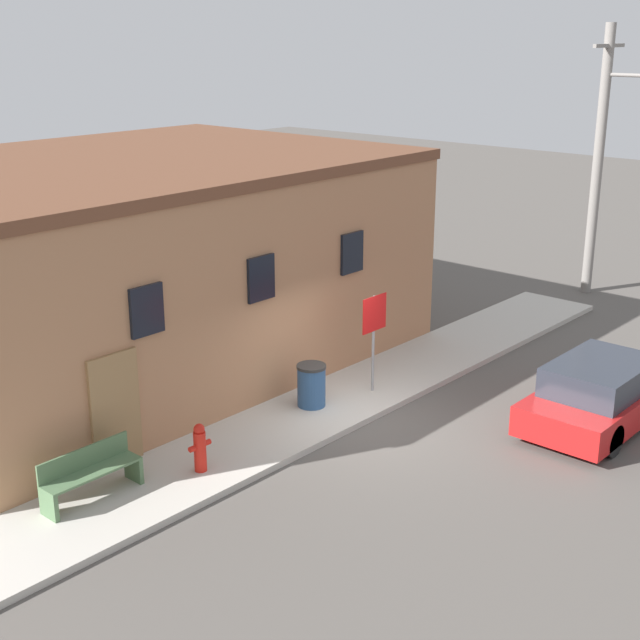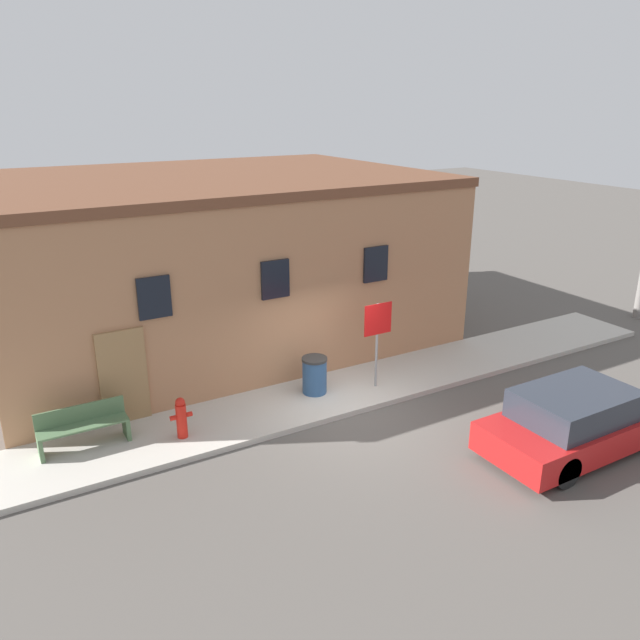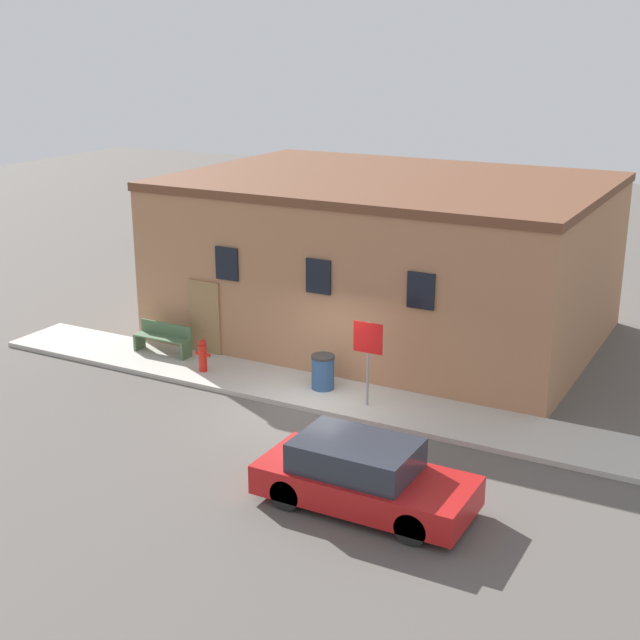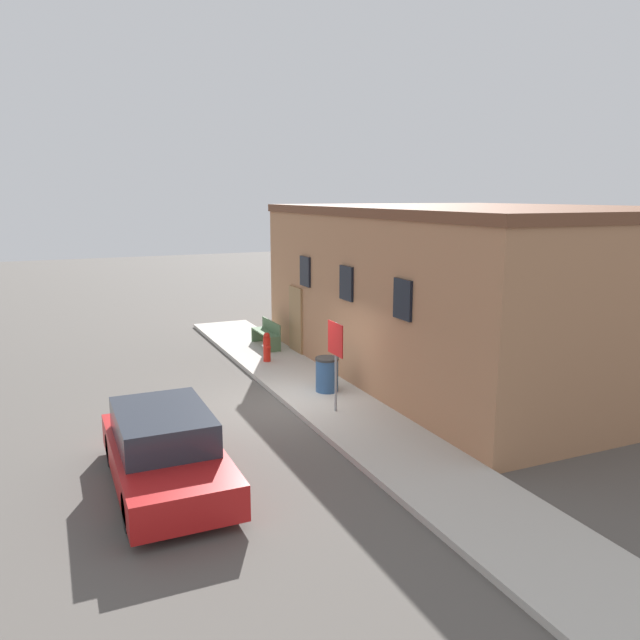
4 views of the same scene
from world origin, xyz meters
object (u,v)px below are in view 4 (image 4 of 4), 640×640
Objects in this scene: parked_car at (165,450)px; stop_sign at (336,349)px; trash_bin at (327,374)px; fire_hydrant at (267,347)px; bench at (267,333)px.

stop_sign is at bearing 114.47° from parked_car.
fire_hydrant is at bearing -172.46° from trash_bin.
stop_sign is at bearing -0.04° from fire_hydrant.
trash_bin is at bearing -2.10° from bench.
trash_bin is at bearing 162.75° from stop_sign.
parked_car is at bearing -54.18° from trash_bin.
stop_sign is 4.73m from parked_car.
trash_bin reaches higher than bench.
parked_car reaches higher than bench.
trash_bin is at bearing 7.54° from fire_hydrant.
trash_bin is (-1.45, 0.45, -1.04)m from stop_sign.
bench is 1.95× the size of trash_bin.
parked_car is (6.74, -4.22, 0.06)m from fire_hydrant.
stop_sign is 0.50× the size of parked_car.
fire_hydrant is 0.42× the size of stop_sign.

